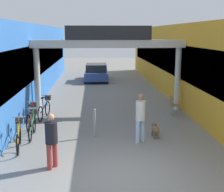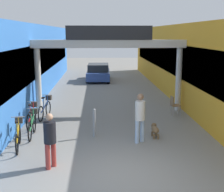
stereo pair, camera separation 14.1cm
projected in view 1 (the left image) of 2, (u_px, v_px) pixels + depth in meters
name	position (u px, v px, depth m)	size (l,w,h in m)	color
ground_plane	(121.00, 175.00, 8.30)	(80.00, 80.00, 0.00)	gray
storefront_left	(19.00, 61.00, 18.34)	(3.00, 26.00, 4.16)	blue
storefront_right	(189.00, 60.00, 18.95)	(3.00, 26.00, 4.16)	gold
arcade_sign_gateway	(108.00, 51.00, 14.53)	(7.40, 0.47, 4.03)	beige
pedestrian_with_dog	(141.00, 115.00, 10.58)	(0.47, 0.47, 1.71)	#A5BFE0
pedestrian_companion	(51.00, 138.00, 8.54)	(0.47, 0.47, 1.57)	#99332D
dog_on_leash	(155.00, 129.00, 11.26)	(0.26, 0.64, 0.47)	brown
bicycle_orange_nearest	(19.00, 135.00, 10.14)	(0.46, 1.68, 0.98)	black
bicycle_green_second	(33.00, 125.00, 11.33)	(0.46, 1.69, 0.98)	black
bicycle_red_third	(32.00, 116.00, 12.45)	(0.46, 1.69, 0.98)	black
bicycle_blue_farthest	(45.00, 108.00, 13.78)	(0.46, 1.68, 0.98)	black
bollard_post_metal	(95.00, 123.00, 11.22)	(0.10, 0.10, 1.06)	gray
cafe_chair_wood_nearer	(173.00, 104.00, 14.20)	(0.43, 0.43, 0.89)	gray
parked_car_blue	(96.00, 73.00, 24.57)	(1.88, 4.04, 1.33)	#2D478C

